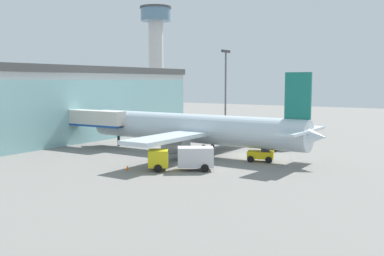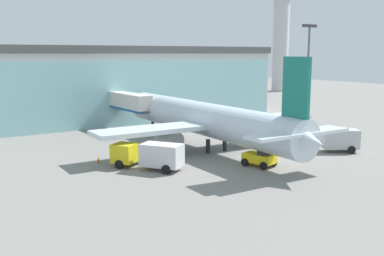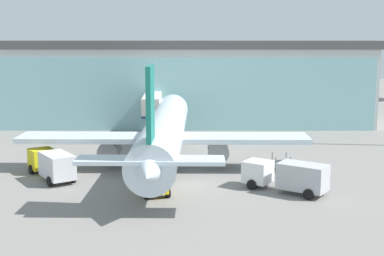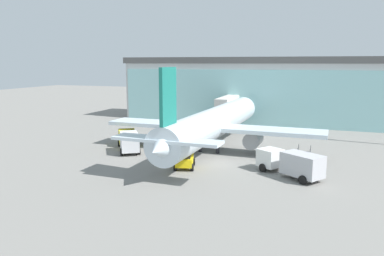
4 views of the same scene
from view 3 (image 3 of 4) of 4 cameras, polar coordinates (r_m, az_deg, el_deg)
The scene contains 10 objects.
ground at distance 48.46m, azimuth -0.91°, elevation -6.06°, with size 240.00×240.00×0.00m, color gray.
terminal_building at distance 80.89m, azimuth -0.73°, elevation 4.87°, with size 55.80×12.96×12.57m.
jet_bridge at distance 72.71m, azimuth -4.17°, elevation 2.66°, with size 2.46×14.18×5.61m.
airplane at distance 54.45m, azimuth -2.99°, elevation -0.49°, with size 28.98×36.79×11.12m.
catering_truck at distance 51.77m, azimuth -14.71°, elevation -3.68°, with size 5.89×7.29×2.65m.
fuel_truck at distance 46.63m, azimuth 10.17°, elevation -4.99°, with size 7.27×5.93×2.65m.
baggage_cart at distance 54.68m, azimuth 9.46°, elevation -3.81°, with size 1.60×2.80×1.50m.
pushback_tug at distance 45.28m, azimuth -4.02°, elevation -5.95°, with size 2.89×3.57×2.30m.
safety_cone_nose at distance 46.53m, azimuth -4.63°, elevation -6.42°, with size 0.36×0.36×0.55m, color orange.
safety_cone_wingtip at distance 58.07m, azimuth -16.37°, elevation -3.51°, with size 0.36×0.36×0.55m, color orange.
Camera 3 is at (0.41, -46.61, 13.26)m, focal length 50.00 mm.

